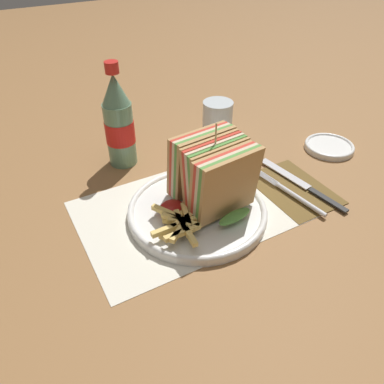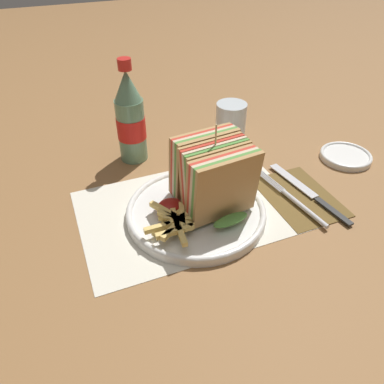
{
  "view_description": "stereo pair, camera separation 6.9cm",
  "coord_description": "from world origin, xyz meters",
  "px_view_note": "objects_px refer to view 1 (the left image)",
  "views": [
    {
      "loc": [
        -0.27,
        -0.48,
        0.46
      ],
      "look_at": [
        -0.01,
        0.0,
        0.04
      ],
      "focal_mm": 35.0,
      "sensor_mm": 36.0,
      "label": 1
    },
    {
      "loc": [
        -0.21,
        -0.5,
        0.46
      ],
      "look_at": [
        -0.01,
        0.0,
        0.04
      ],
      "focal_mm": 35.0,
      "sensor_mm": 36.0,
      "label": 2
    }
  ],
  "objects_px": {
    "fork": "(292,194)",
    "coke_bottle_near": "(119,123)",
    "glass_near": "(217,124)",
    "plate_main": "(197,211)",
    "club_sandwich": "(214,174)",
    "knife": "(303,184)",
    "side_saucer": "(329,146)"
  },
  "relations": [
    {
      "from": "plate_main",
      "to": "glass_near",
      "type": "height_order",
      "value": "glass_near"
    },
    {
      "from": "knife",
      "to": "side_saucer",
      "type": "xyz_separation_m",
      "value": [
        0.16,
        0.08,
        0.0
      ]
    },
    {
      "from": "side_saucer",
      "to": "club_sandwich",
      "type": "bearing_deg",
      "value": -171.61
    },
    {
      "from": "plate_main",
      "to": "side_saucer",
      "type": "relative_size",
      "value": 2.27
    },
    {
      "from": "glass_near",
      "to": "fork",
      "type": "bearing_deg",
      "value": -85.66
    },
    {
      "from": "coke_bottle_near",
      "to": "knife",
      "type": "bearing_deg",
      "value": -43.17
    },
    {
      "from": "glass_near",
      "to": "side_saucer",
      "type": "bearing_deg",
      "value": -34.29
    },
    {
      "from": "plate_main",
      "to": "fork",
      "type": "distance_m",
      "value": 0.19
    },
    {
      "from": "coke_bottle_near",
      "to": "glass_near",
      "type": "bearing_deg",
      "value": -8.73
    },
    {
      "from": "knife",
      "to": "coke_bottle_near",
      "type": "xyz_separation_m",
      "value": [
        -0.28,
        0.27,
        0.09
      ]
    },
    {
      "from": "coke_bottle_near",
      "to": "glass_near",
      "type": "relative_size",
      "value": 2.09
    },
    {
      "from": "knife",
      "to": "glass_near",
      "type": "bearing_deg",
      "value": 97.69
    },
    {
      "from": "club_sandwich",
      "to": "knife",
      "type": "bearing_deg",
      "value": -8.88
    },
    {
      "from": "club_sandwich",
      "to": "fork",
      "type": "distance_m",
      "value": 0.18
    },
    {
      "from": "club_sandwich",
      "to": "side_saucer",
      "type": "relative_size",
      "value": 1.43
    },
    {
      "from": "plate_main",
      "to": "side_saucer",
      "type": "xyz_separation_m",
      "value": [
        0.39,
        0.05,
        -0.0
      ]
    },
    {
      "from": "coke_bottle_near",
      "to": "side_saucer",
      "type": "relative_size",
      "value": 1.98
    },
    {
      "from": "plate_main",
      "to": "fork",
      "type": "relative_size",
      "value": 1.29
    },
    {
      "from": "plate_main",
      "to": "club_sandwich",
      "type": "xyz_separation_m",
      "value": [
        0.03,
        0.0,
        0.07
      ]
    },
    {
      "from": "knife",
      "to": "plate_main",
      "type": "bearing_deg",
      "value": 165.75
    },
    {
      "from": "plate_main",
      "to": "club_sandwich",
      "type": "relative_size",
      "value": 1.59
    },
    {
      "from": "coke_bottle_near",
      "to": "glass_near",
      "type": "xyz_separation_m",
      "value": [
        0.22,
        -0.03,
        -0.04
      ]
    },
    {
      "from": "glass_near",
      "to": "side_saucer",
      "type": "relative_size",
      "value": 0.95
    },
    {
      "from": "fork",
      "to": "glass_near",
      "type": "distance_m",
      "value": 0.25
    },
    {
      "from": "fork",
      "to": "coke_bottle_near",
      "type": "bearing_deg",
      "value": 123.49
    },
    {
      "from": "fork",
      "to": "plate_main",
      "type": "bearing_deg",
      "value": 159.34
    },
    {
      "from": "plate_main",
      "to": "knife",
      "type": "height_order",
      "value": "plate_main"
    },
    {
      "from": "side_saucer",
      "to": "fork",
      "type": "bearing_deg",
      "value": -153.58
    },
    {
      "from": "side_saucer",
      "to": "knife",
      "type": "bearing_deg",
      "value": -152.29
    },
    {
      "from": "knife",
      "to": "glass_near",
      "type": "xyz_separation_m",
      "value": [
        -0.06,
        0.23,
        0.05
      ]
    },
    {
      "from": "glass_near",
      "to": "club_sandwich",
      "type": "bearing_deg",
      "value": -123.9
    },
    {
      "from": "fork",
      "to": "knife",
      "type": "distance_m",
      "value": 0.05
    }
  ]
}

